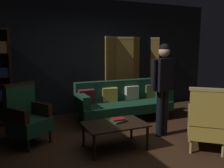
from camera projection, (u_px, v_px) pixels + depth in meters
ground_plane at (131, 148)px, 3.92m from camera, size 10.00×10.00×0.00m
back_wall at (85, 57)px, 5.93m from camera, size 7.20×0.10×2.80m
folding_screen at (131, 72)px, 6.39m from camera, size 1.69×0.38×1.90m
velvet_couch at (123, 100)px, 5.39m from camera, size 2.12×0.78×0.88m
coffee_table at (115, 126)px, 3.86m from camera, size 1.00×0.64×0.42m
armchair_gilt_accent at (207, 121)px, 3.75m from camera, size 0.81×0.81×1.04m
armchair_wing_left at (27, 116)px, 4.03m from camera, size 0.80×0.80×1.04m
standing_figure at (163, 81)px, 4.33m from camera, size 0.58×0.29×1.70m
book_green_cloth at (118, 121)px, 3.93m from camera, size 0.28×0.25×0.03m
book_red_leather at (118, 119)px, 3.93m from camera, size 0.21×0.16×0.03m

